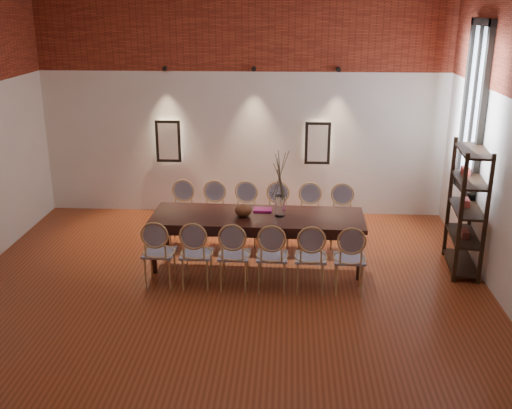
# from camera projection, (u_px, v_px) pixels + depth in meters

# --- Properties ---
(floor) EXTENTS (7.00, 7.00, 0.02)m
(floor) POSITION_uv_depth(u_px,v_px,m) (222.00, 304.00, 7.56)
(floor) COLOR brown
(floor) RESTS_ON ground
(wall_back) EXTENTS (7.00, 0.10, 4.00)m
(wall_back) POSITION_uv_depth(u_px,v_px,m) (243.00, 101.00, 10.27)
(wall_back) COLOR silver
(wall_back) RESTS_ON ground
(wall_front) EXTENTS (7.00, 0.10, 4.00)m
(wall_front) POSITION_uv_depth(u_px,v_px,m) (149.00, 288.00, 3.56)
(wall_front) COLOR silver
(wall_front) RESTS_ON ground
(brick_band_back) EXTENTS (7.00, 0.02, 1.50)m
(brick_band_back) POSITION_uv_depth(u_px,v_px,m) (242.00, 25.00, 9.80)
(brick_band_back) COLOR maroon
(brick_band_back) RESTS_ON ground
(brick_band_front) EXTENTS (7.00, 0.02, 1.50)m
(brick_band_front) POSITION_uv_depth(u_px,v_px,m) (139.00, 73.00, 3.22)
(brick_band_front) COLOR maroon
(brick_band_front) RESTS_ON ground
(niche_left) EXTENTS (0.36, 0.06, 0.66)m
(niche_left) POSITION_uv_depth(u_px,v_px,m) (169.00, 141.00, 10.47)
(niche_left) COLOR #FFEAC6
(niche_left) RESTS_ON wall_back
(niche_right) EXTENTS (0.36, 0.06, 0.66)m
(niche_right) POSITION_uv_depth(u_px,v_px,m) (318.00, 143.00, 10.33)
(niche_right) COLOR #FFEAC6
(niche_right) RESTS_ON wall_back
(spot_fixture_left) EXTENTS (0.08, 0.10, 0.08)m
(spot_fixture_left) POSITION_uv_depth(u_px,v_px,m) (165.00, 68.00, 10.04)
(spot_fixture_left) COLOR black
(spot_fixture_left) RESTS_ON wall_back
(spot_fixture_mid) EXTENTS (0.08, 0.10, 0.08)m
(spot_fixture_mid) POSITION_uv_depth(u_px,v_px,m) (254.00, 69.00, 9.96)
(spot_fixture_mid) COLOR black
(spot_fixture_mid) RESTS_ON wall_back
(spot_fixture_right) EXTENTS (0.08, 0.10, 0.08)m
(spot_fixture_right) POSITION_uv_depth(u_px,v_px,m) (338.00, 69.00, 9.88)
(spot_fixture_right) COLOR black
(spot_fixture_right) RESTS_ON wall_back
(window_glass) EXTENTS (0.02, 0.78, 2.38)m
(window_glass) POSITION_uv_depth(u_px,v_px,m) (475.00, 109.00, 8.57)
(window_glass) COLOR silver
(window_glass) RESTS_ON wall_right
(window_frame) EXTENTS (0.08, 0.90, 2.50)m
(window_frame) POSITION_uv_depth(u_px,v_px,m) (473.00, 109.00, 8.57)
(window_frame) COLOR black
(window_frame) RESTS_ON wall_right
(window_mullion) EXTENTS (0.06, 0.06, 2.40)m
(window_mullion) POSITION_uv_depth(u_px,v_px,m) (473.00, 109.00, 8.57)
(window_mullion) COLOR black
(window_mullion) RESTS_ON wall_right
(dining_table) EXTENTS (3.01, 1.03, 0.75)m
(dining_table) POSITION_uv_depth(u_px,v_px,m) (258.00, 240.00, 8.57)
(dining_table) COLOR black
(dining_table) RESTS_ON floor
(chair_near_a) EXTENTS (0.45, 0.45, 0.94)m
(chair_near_a) POSITION_uv_depth(u_px,v_px,m) (159.00, 252.00, 7.91)
(chair_near_a) COLOR tan
(chair_near_a) RESTS_ON floor
(chair_near_b) EXTENTS (0.45, 0.45, 0.94)m
(chair_near_b) POSITION_uv_depth(u_px,v_px,m) (197.00, 254.00, 7.87)
(chair_near_b) COLOR tan
(chair_near_b) RESTS_ON floor
(chair_near_c) EXTENTS (0.45, 0.45, 0.94)m
(chair_near_c) POSITION_uv_depth(u_px,v_px,m) (234.00, 255.00, 7.84)
(chair_near_c) COLOR tan
(chair_near_c) RESTS_ON floor
(chair_near_d) EXTENTS (0.45, 0.45, 0.94)m
(chair_near_d) POSITION_uv_depth(u_px,v_px,m) (272.00, 256.00, 7.80)
(chair_near_d) COLOR tan
(chair_near_d) RESTS_ON floor
(chair_near_e) EXTENTS (0.45, 0.45, 0.94)m
(chair_near_e) POSITION_uv_depth(u_px,v_px,m) (311.00, 257.00, 7.76)
(chair_near_e) COLOR tan
(chair_near_e) RESTS_ON floor
(chair_near_f) EXTENTS (0.45, 0.45, 0.94)m
(chair_near_f) POSITION_uv_depth(u_px,v_px,m) (349.00, 258.00, 7.72)
(chair_near_f) COLOR tan
(chair_near_f) RESTS_ON floor
(chair_far_a) EXTENTS (0.45, 0.45, 0.94)m
(chair_far_a) POSITION_uv_depth(u_px,v_px,m) (182.00, 214.00, 9.35)
(chair_far_a) COLOR tan
(chair_far_a) RESTS_ON floor
(chair_far_b) EXTENTS (0.45, 0.45, 0.94)m
(chair_far_b) POSITION_uv_depth(u_px,v_px,m) (213.00, 215.00, 9.31)
(chair_far_b) COLOR tan
(chair_far_b) RESTS_ON floor
(chair_far_c) EXTENTS (0.45, 0.45, 0.94)m
(chair_far_c) POSITION_uv_depth(u_px,v_px,m) (245.00, 215.00, 9.27)
(chair_far_c) COLOR tan
(chair_far_c) RESTS_ON floor
(chair_far_d) EXTENTS (0.45, 0.45, 0.94)m
(chair_far_d) POSITION_uv_depth(u_px,v_px,m) (277.00, 216.00, 9.23)
(chair_far_d) COLOR tan
(chair_far_d) RESTS_ON floor
(chair_far_e) EXTENTS (0.45, 0.45, 0.94)m
(chair_far_e) POSITION_uv_depth(u_px,v_px,m) (310.00, 217.00, 9.20)
(chair_far_e) COLOR tan
(chair_far_e) RESTS_ON floor
(chair_far_f) EXTENTS (0.45, 0.45, 0.94)m
(chair_far_f) POSITION_uv_depth(u_px,v_px,m) (342.00, 218.00, 9.16)
(chair_far_f) COLOR tan
(chair_far_f) RESTS_ON floor
(vase) EXTENTS (0.14, 0.14, 0.30)m
(vase) POSITION_uv_depth(u_px,v_px,m) (280.00, 206.00, 8.37)
(vase) COLOR silver
(vase) RESTS_ON dining_table
(dried_branches) EXTENTS (0.50, 0.50, 0.70)m
(dried_branches) POSITION_uv_depth(u_px,v_px,m) (280.00, 175.00, 8.23)
(dried_branches) COLOR #463E2B
(dried_branches) RESTS_ON vase
(bowl) EXTENTS (0.24, 0.24, 0.18)m
(bowl) POSITION_uv_depth(u_px,v_px,m) (243.00, 210.00, 8.38)
(bowl) COLOR brown
(bowl) RESTS_ON dining_table
(book) EXTENTS (0.26, 0.19, 0.03)m
(book) POSITION_uv_depth(u_px,v_px,m) (263.00, 210.00, 8.62)
(book) COLOR #901061
(book) RESTS_ON dining_table
(shelving_rack) EXTENTS (0.48, 1.03, 1.80)m
(shelving_rack) POSITION_uv_depth(u_px,v_px,m) (467.00, 209.00, 8.27)
(shelving_rack) COLOR black
(shelving_rack) RESTS_ON floor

